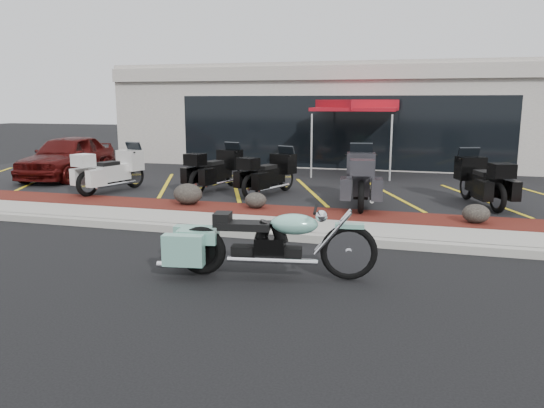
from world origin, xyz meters
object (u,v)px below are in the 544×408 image
(popup_canopy, at_px, (356,107))
(hero_cruiser, at_px, (349,244))
(traffic_cone, at_px, (278,174))
(parked_car, at_px, (68,156))
(touring_white, at_px, (134,165))

(popup_canopy, bearing_deg, hero_cruiser, -67.17)
(traffic_cone, xyz_separation_m, popup_canopy, (2.08, 2.34, 2.04))
(parked_car, bearing_deg, hero_cruiser, -41.77)
(hero_cruiser, xyz_separation_m, parked_car, (-10.06, 7.17, 0.29))
(touring_white, height_order, traffic_cone, touring_white)
(touring_white, distance_m, traffic_cone, 4.33)
(touring_white, bearing_deg, popup_canopy, -34.37)
(hero_cruiser, distance_m, traffic_cone, 8.87)
(hero_cruiser, distance_m, touring_white, 9.12)
(hero_cruiser, bearing_deg, touring_white, 131.11)
(parked_car, distance_m, traffic_cone, 6.87)
(touring_white, relative_size, popup_canopy, 0.68)
(touring_white, distance_m, parked_car, 3.37)
(hero_cruiser, height_order, touring_white, touring_white)
(hero_cruiser, bearing_deg, traffic_cone, 103.41)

